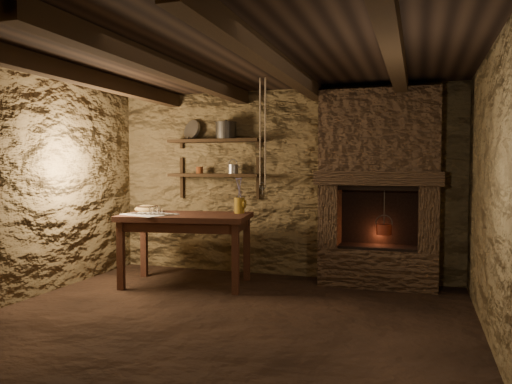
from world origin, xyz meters
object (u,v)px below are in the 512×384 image
(wooden_bowl, at_px, (147,209))
(iron_stockpot, at_px, (226,131))
(work_table, at_px, (186,247))
(red_pot, at_px, (384,229))
(stoneware_jug, at_px, (240,198))

(wooden_bowl, distance_m, iron_stockpot, 1.42)
(wooden_bowl, bearing_deg, iron_stockpot, 37.90)
(work_table, relative_size, red_pot, 2.96)
(work_table, xyz_separation_m, iron_stockpot, (0.23, 0.73, 1.41))
(work_table, bearing_deg, red_pot, 6.14)
(work_table, relative_size, stoneware_jug, 3.67)
(iron_stockpot, xyz_separation_m, red_pot, (2.02, -0.12, -1.18))
(work_table, distance_m, wooden_bowl, 0.73)
(stoneware_jug, relative_size, wooden_bowl, 1.42)
(wooden_bowl, relative_size, iron_stockpot, 1.14)
(wooden_bowl, xyz_separation_m, iron_stockpot, (0.81, 0.63, 0.99))
(wooden_bowl, height_order, iron_stockpot, iron_stockpot)
(iron_stockpot, bearing_deg, wooden_bowl, -142.10)
(wooden_bowl, bearing_deg, stoneware_jug, 9.27)
(red_pot, bearing_deg, work_table, -164.89)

